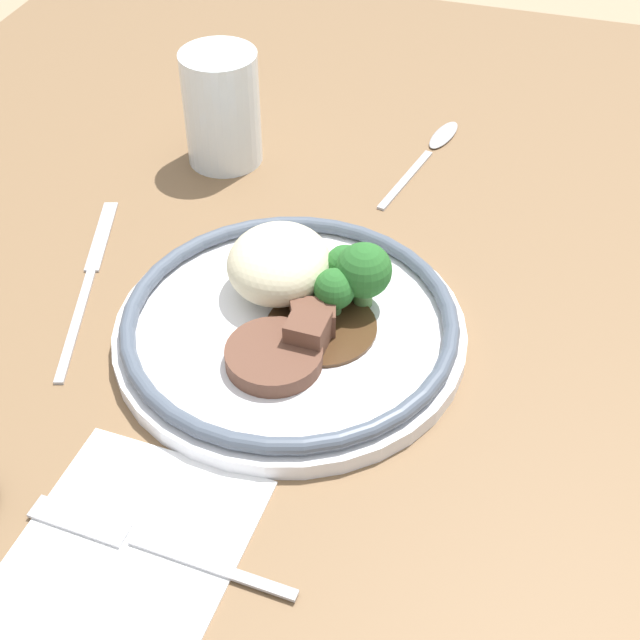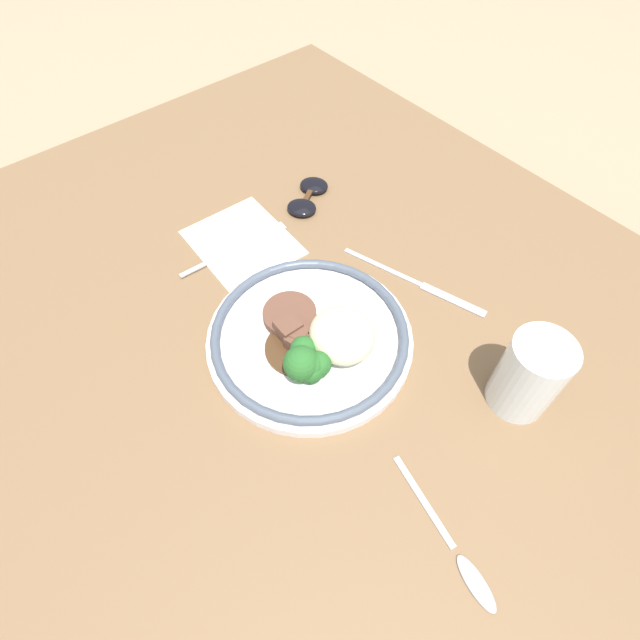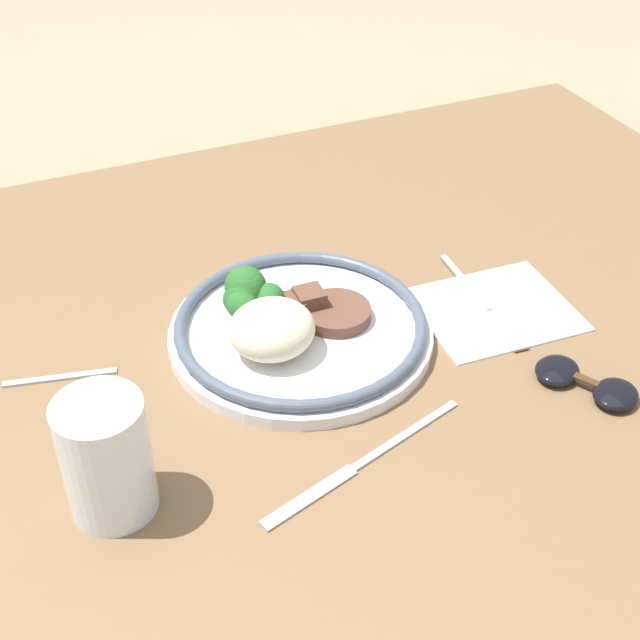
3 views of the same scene
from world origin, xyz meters
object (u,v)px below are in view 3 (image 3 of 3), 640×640
at_px(fork, 488,309).
at_px(knife, 358,465).
at_px(sunglasses, 586,382).
at_px(juice_glass, 107,461).
at_px(plate, 293,325).

distance_m(fork, knife, 0.26).
height_order(fork, sunglasses, sunglasses).
bearing_deg(juice_glass, plate, -146.66).
relative_size(plate, juice_glass, 2.44).
height_order(juice_glass, fork, juice_glass).
height_order(plate, sunglasses, plate).
relative_size(juice_glass, fork, 0.61).
bearing_deg(knife, sunglasses, 164.42).
height_order(fork, knife, fork).
bearing_deg(fork, sunglasses, 11.75).
bearing_deg(juice_glass, fork, -166.03).
height_order(plate, juice_glass, juice_glass).
distance_m(plate, sunglasses, 0.28).
xyz_separation_m(plate, fork, (-0.20, 0.03, -0.02)).
distance_m(knife, sunglasses, 0.23).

